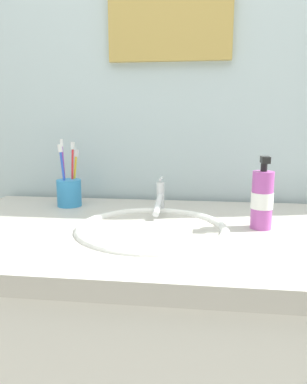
{
  "coord_description": "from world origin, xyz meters",
  "views": [
    {
      "loc": [
        0.1,
        -0.89,
        1.16
      ],
      "look_at": [
        -0.01,
        0.01,
        0.98
      ],
      "focal_mm": 33.94,
      "sensor_mm": 36.0,
      "label": 1
    }
  ],
  "objects_px": {
    "toothbrush_cup": "(69,193)",
    "toothbrush_blue": "(63,171)",
    "faucet": "(159,199)",
    "soap_dispenser": "(262,199)",
    "toothbrush_purple": "(63,167)",
    "toothbrush_red": "(72,169)",
    "toothbrush_yellow": "(75,173)"
  },
  "relations": [
    {
      "from": "toothbrush_cup",
      "to": "toothbrush_blue",
      "type": "bearing_deg",
      "value": -135.95
    },
    {
      "from": "faucet",
      "to": "soap_dispenser",
      "type": "height_order",
      "value": "soap_dispenser"
    },
    {
      "from": "toothbrush_cup",
      "to": "toothbrush_purple",
      "type": "xyz_separation_m",
      "value": [
        -0.03,
        0.03,
        0.08
      ]
    },
    {
      "from": "toothbrush_red",
      "to": "soap_dispenser",
      "type": "distance_m",
      "value": 0.6
    },
    {
      "from": "toothbrush_cup",
      "to": "toothbrush_red",
      "type": "xyz_separation_m",
      "value": [
        0.01,
        0.02,
        0.07
      ]
    },
    {
      "from": "toothbrush_cup",
      "to": "soap_dispenser",
      "type": "bearing_deg",
      "value": -17.6
    },
    {
      "from": "toothbrush_purple",
      "to": "soap_dispenser",
      "type": "xyz_separation_m",
      "value": [
        0.6,
        -0.21,
        -0.04
      ]
    },
    {
      "from": "toothbrush_purple",
      "to": "toothbrush_red",
      "type": "height_order",
      "value": "toothbrush_purple"
    },
    {
      "from": "toothbrush_blue",
      "to": "soap_dispenser",
      "type": "relative_size",
      "value": 1.05
    },
    {
      "from": "toothbrush_red",
      "to": "soap_dispenser",
      "type": "xyz_separation_m",
      "value": [
        0.56,
        -0.2,
        -0.04
      ]
    },
    {
      "from": "faucet",
      "to": "toothbrush_yellow",
      "type": "bearing_deg",
      "value": 164.28
    },
    {
      "from": "faucet",
      "to": "soap_dispenser",
      "type": "distance_m",
      "value": 0.31
    },
    {
      "from": "toothbrush_cup",
      "to": "toothbrush_yellow",
      "type": "bearing_deg",
      "value": 72.25
    },
    {
      "from": "toothbrush_cup",
      "to": "toothbrush_blue",
      "type": "xyz_separation_m",
      "value": [
        -0.01,
        -0.01,
        0.07
      ]
    },
    {
      "from": "toothbrush_purple",
      "to": "toothbrush_yellow",
      "type": "xyz_separation_m",
      "value": [
        0.04,
        -0.0,
        -0.02
      ]
    },
    {
      "from": "toothbrush_blue",
      "to": "soap_dispenser",
      "type": "xyz_separation_m",
      "value": [
        0.58,
        -0.17,
        -0.04
      ]
    },
    {
      "from": "faucet",
      "to": "toothbrush_yellow",
      "type": "distance_m",
      "value": 0.3
    },
    {
      "from": "toothbrush_yellow",
      "to": "toothbrush_red",
      "type": "bearing_deg",
      "value": -103.2
    },
    {
      "from": "toothbrush_red",
      "to": "toothbrush_yellow",
      "type": "height_order",
      "value": "toothbrush_red"
    },
    {
      "from": "soap_dispenser",
      "to": "toothbrush_red",
      "type": "bearing_deg",
      "value": 160.41
    },
    {
      "from": "toothbrush_blue",
      "to": "toothbrush_yellow",
      "type": "relative_size",
      "value": 1.11
    },
    {
      "from": "toothbrush_purple",
      "to": "toothbrush_red",
      "type": "distance_m",
      "value": 0.04
    },
    {
      "from": "faucet",
      "to": "toothbrush_yellow",
      "type": "xyz_separation_m",
      "value": [
        -0.29,
        0.08,
        0.06
      ]
    },
    {
      "from": "faucet",
      "to": "toothbrush_purple",
      "type": "bearing_deg",
      "value": 165.74
    },
    {
      "from": "toothbrush_cup",
      "to": "toothbrush_blue",
      "type": "relative_size",
      "value": 0.44
    },
    {
      "from": "faucet",
      "to": "toothbrush_blue",
      "type": "distance_m",
      "value": 0.32
    },
    {
      "from": "toothbrush_cup",
      "to": "toothbrush_red",
      "type": "distance_m",
      "value": 0.08
    },
    {
      "from": "faucet",
      "to": "toothbrush_cup",
      "type": "distance_m",
      "value": 0.3
    },
    {
      "from": "faucet",
      "to": "toothbrush_red",
      "type": "xyz_separation_m",
      "value": [
        -0.29,
        0.07,
        0.08
      ]
    },
    {
      "from": "toothbrush_blue",
      "to": "toothbrush_purple",
      "type": "relative_size",
      "value": 0.94
    },
    {
      "from": "faucet",
      "to": "toothbrush_blue",
      "type": "bearing_deg",
      "value": 173.39
    },
    {
      "from": "toothbrush_blue",
      "to": "toothbrush_yellow",
      "type": "bearing_deg",
      "value": 62.71
    }
  ]
}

